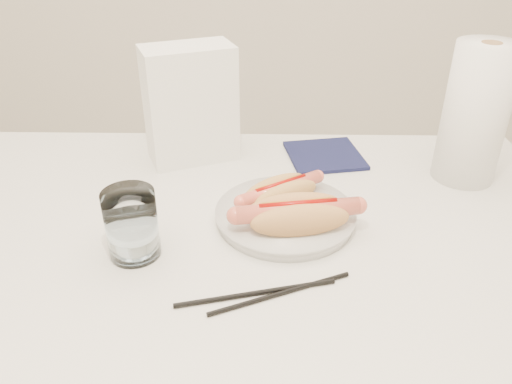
{
  "coord_description": "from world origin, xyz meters",
  "views": [
    {
      "loc": [
        0.04,
        -0.69,
        1.24
      ],
      "look_at": [
        0.03,
        0.01,
        0.82
      ],
      "focal_mm": 35.55,
      "sensor_mm": 36.0,
      "label": 1
    }
  ],
  "objects_px": {
    "table": "(240,260)",
    "napkin_box": "(190,104)",
    "plate": "(285,217)",
    "hotdog_left": "(281,192)",
    "paper_towel_roll": "(475,114)",
    "hotdog_right": "(298,215)",
    "water_glass": "(132,224)"
  },
  "relations": [
    {
      "from": "hotdog_right",
      "to": "plate",
      "type": "bearing_deg",
      "value": 100.13
    },
    {
      "from": "plate",
      "to": "paper_towel_roll",
      "type": "distance_m",
      "value": 0.41
    },
    {
      "from": "hotdog_right",
      "to": "water_glass",
      "type": "distance_m",
      "value": 0.26
    },
    {
      "from": "plate",
      "to": "hotdog_left",
      "type": "relative_size",
      "value": 1.56
    },
    {
      "from": "hotdog_right",
      "to": "water_glass",
      "type": "relative_size",
      "value": 1.82
    },
    {
      "from": "table",
      "to": "water_glass",
      "type": "bearing_deg",
      "value": -159.13
    },
    {
      "from": "plate",
      "to": "hotdog_left",
      "type": "bearing_deg",
      "value": 104.29
    },
    {
      "from": "hotdog_left",
      "to": "water_glass",
      "type": "height_order",
      "value": "water_glass"
    },
    {
      "from": "water_glass",
      "to": "paper_towel_roll",
      "type": "xyz_separation_m",
      "value": [
        0.59,
        0.26,
        0.08
      ]
    },
    {
      "from": "plate",
      "to": "napkin_box",
      "type": "height_order",
      "value": "napkin_box"
    },
    {
      "from": "napkin_box",
      "to": "paper_towel_roll",
      "type": "xyz_separation_m",
      "value": [
        0.55,
        -0.08,
        0.01
      ]
    },
    {
      "from": "plate",
      "to": "paper_towel_roll",
      "type": "bearing_deg",
      "value": 25.15
    },
    {
      "from": "water_glass",
      "to": "napkin_box",
      "type": "distance_m",
      "value": 0.35
    },
    {
      "from": "table",
      "to": "paper_towel_roll",
      "type": "relative_size",
      "value": 4.52
    },
    {
      "from": "napkin_box",
      "to": "paper_towel_roll",
      "type": "distance_m",
      "value": 0.55
    },
    {
      "from": "plate",
      "to": "water_glass",
      "type": "height_order",
      "value": "water_glass"
    },
    {
      "from": "hotdog_right",
      "to": "table",
      "type": "bearing_deg",
      "value": 161.97
    },
    {
      "from": "water_glass",
      "to": "hotdog_left",
      "type": "bearing_deg",
      "value": 28.81
    },
    {
      "from": "hotdog_left",
      "to": "paper_towel_roll",
      "type": "height_order",
      "value": "paper_towel_roll"
    },
    {
      "from": "hotdog_right",
      "to": "napkin_box",
      "type": "distance_m",
      "value": 0.37
    },
    {
      "from": "hotdog_left",
      "to": "paper_towel_roll",
      "type": "relative_size",
      "value": 0.56
    },
    {
      "from": "hotdog_right",
      "to": "water_glass",
      "type": "bearing_deg",
      "value": -179.26
    },
    {
      "from": "hotdog_left",
      "to": "paper_towel_roll",
      "type": "bearing_deg",
      "value": -13.33
    },
    {
      "from": "water_glass",
      "to": "napkin_box",
      "type": "relative_size",
      "value": 0.47
    },
    {
      "from": "napkin_box",
      "to": "hotdog_right",
      "type": "bearing_deg",
      "value": -77.09
    },
    {
      "from": "napkin_box",
      "to": "plate",
      "type": "bearing_deg",
      "value": -74.59
    },
    {
      "from": "water_glass",
      "to": "napkin_box",
      "type": "height_order",
      "value": "napkin_box"
    },
    {
      "from": "hotdog_left",
      "to": "napkin_box",
      "type": "xyz_separation_m",
      "value": [
        -0.18,
        0.21,
        0.08
      ]
    },
    {
      "from": "hotdog_left",
      "to": "napkin_box",
      "type": "height_order",
      "value": "napkin_box"
    },
    {
      "from": "table",
      "to": "napkin_box",
      "type": "height_order",
      "value": "napkin_box"
    },
    {
      "from": "hotdog_right",
      "to": "paper_towel_roll",
      "type": "xyz_separation_m",
      "value": [
        0.34,
        0.22,
        0.09
      ]
    },
    {
      "from": "table",
      "to": "hotdog_right",
      "type": "distance_m",
      "value": 0.14
    }
  ]
}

